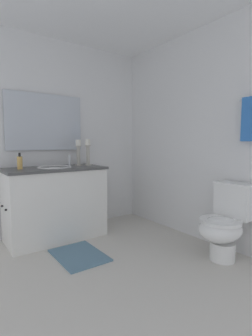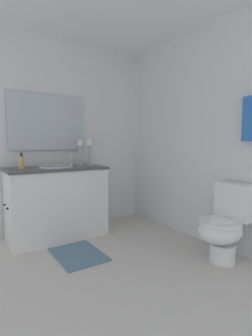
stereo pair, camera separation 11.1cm
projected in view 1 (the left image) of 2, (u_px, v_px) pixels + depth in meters
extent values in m
cube|color=beige|center=(117.00, 279.00, 2.18)|extent=(3.05, 2.64, 0.02)
cube|color=white|center=(216.00, 136.00, 2.83)|extent=(3.05, 0.04, 2.45)
cube|color=white|center=(51.00, 137.00, 3.29)|extent=(0.04, 2.64, 2.45)
cube|color=white|center=(56.00, 204.00, 3.06)|extent=(0.55, 1.11, 0.83)
cube|color=#4C4C4C|center=(55.00, 169.00, 3.02)|extent=(0.58, 1.14, 0.03)
sphere|color=black|center=(2.00, 206.00, 2.81)|extent=(0.02, 0.02, 0.02)
sphere|color=black|center=(6.00, 210.00, 2.65)|extent=(0.02, 0.02, 0.02)
ellipsoid|color=white|center=(55.00, 172.00, 3.02)|extent=(0.38, 0.30, 0.11)
torus|color=white|center=(55.00, 167.00, 3.02)|extent=(0.40, 0.40, 0.02)
cylinder|color=silver|center=(70.00, 161.00, 3.12)|extent=(0.02, 0.02, 0.14)
cube|color=silver|center=(45.00, 122.00, 3.19)|extent=(0.02, 0.95, 0.69)
cylinder|color=#B7B2A5|center=(88.00, 165.00, 3.30)|extent=(0.09, 0.09, 0.01)
cylinder|color=#B7B2A5|center=(88.00, 156.00, 3.29)|extent=(0.04, 0.04, 0.25)
cylinder|color=#B7B2A5|center=(88.00, 146.00, 3.28)|extent=(0.08, 0.08, 0.01)
cylinder|color=white|center=(88.00, 142.00, 3.27)|extent=(0.06, 0.06, 0.08)
cylinder|color=#B7B2A5|center=(79.00, 165.00, 3.26)|extent=(0.09, 0.09, 0.01)
cylinder|color=#B7B2A5|center=(78.00, 156.00, 3.25)|extent=(0.04, 0.04, 0.24)
cylinder|color=#B7B2A5|center=(78.00, 146.00, 3.24)|extent=(0.08, 0.08, 0.01)
cylinder|color=white|center=(78.00, 143.00, 3.24)|extent=(0.06, 0.06, 0.08)
cylinder|color=#E5B259|center=(20.00, 163.00, 2.80)|extent=(0.06, 0.06, 0.14)
cylinder|color=black|center=(19.00, 155.00, 2.79)|extent=(0.02, 0.02, 0.04)
cylinder|color=white|center=(222.00, 251.00, 2.50)|extent=(0.24, 0.24, 0.18)
ellipsoid|color=white|center=(220.00, 229.00, 2.45)|extent=(0.38, 0.46, 0.24)
cylinder|color=white|center=(220.00, 221.00, 2.44)|extent=(0.39, 0.39, 0.03)
cube|color=white|center=(234.00, 202.00, 2.56)|extent=(0.36, 0.17, 0.32)
cube|color=white|center=(235.00, 184.00, 2.54)|extent=(0.38, 0.19, 0.03)
cube|color=blue|center=(248.00, 119.00, 2.45)|extent=(0.13, 0.03, 0.42)
cube|color=slate|center=(79.00, 255.00, 2.60)|extent=(0.60, 0.44, 0.02)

